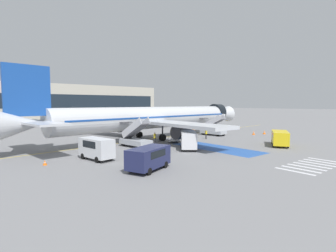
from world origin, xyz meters
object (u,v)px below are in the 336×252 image
traffic_cone_2 (254,133)px  ground_crew_3 (206,133)px  boarding_stairs_forward (213,130)px  service_van_3 (96,147)px  terminal_building (32,103)px  service_van_2 (149,157)px  ground_crew_2 (155,137)px  traffic_cone_0 (45,163)px  boarding_stairs_aft (135,140)px  fuel_tanker (70,123)px  service_van_1 (188,139)px  traffic_cone_1 (264,132)px  service_van_0 (280,137)px  baggage_cart (174,140)px  airliner (155,118)px  ground_crew_1 (194,131)px  ground_crew_0 (102,143)px

traffic_cone_2 → ground_crew_3: bearing=172.1°
boarding_stairs_forward → traffic_cone_2: boarding_stairs_forward is taller
service_van_3 → terminal_building: (8.08, 67.20, 4.90)m
service_van_2 → ground_crew_2: service_van_2 is taller
traffic_cone_0 → terminal_building: (13.09, 66.34, 6.04)m
boarding_stairs_aft → service_van_3: (-7.82, -4.56, 0.36)m
fuel_tanker → traffic_cone_2: fuel_tanker is taller
boarding_stairs_aft → service_van_1: 7.51m
ground_crew_3 → terminal_building: bearing=-142.0°
service_van_2 → service_van_1: bearing=96.8°
traffic_cone_1 → ground_crew_2: bearing=170.9°
boarding_stairs_aft → traffic_cone_1: size_ratio=8.14×
boarding_stairs_forward → service_van_3: (-26.63, -6.69, 0.38)m
service_van_0 → traffic_cone_1: (11.72, 9.30, -0.93)m
traffic_cone_1 → baggage_cart: bearing=171.3°
fuel_tanker → ground_crew_2: (3.40, -27.43, -0.70)m
airliner → baggage_cart: (-0.11, -5.20, -3.37)m
service_van_3 → terminal_building: bearing=-106.1°
ground_crew_1 → ground_crew_3: ground_crew_1 is taller
fuel_tanker → ground_crew_2: bearing=-74.8°
boarding_stairs_forward → service_van_1: (-14.24, -8.07, 0.39)m
boarding_stairs_aft → ground_crew_2: boarding_stairs_aft is taller
airliner → traffic_cone_0: (-20.17, -8.96, -3.39)m
boarding_stairs_forward → ground_crew_0: size_ratio=3.21×
service_van_0 → terminal_building: (-16.22, 75.08, 5.02)m
ground_crew_0 → traffic_cone_1: (33.08, -3.51, -0.63)m
service_van_0 → traffic_cone_0: (-29.31, 8.74, -1.02)m
baggage_cart → ground_crew_1: bearing=-106.5°
boarding_stairs_aft → ground_crew_1: (14.64, 3.10, 0.03)m
service_van_1 → service_van_3: 12.47m
boarding_stairs_forward → traffic_cone_0: (-31.64, -5.83, -0.76)m
boarding_stairs_aft → traffic_cone_0: (-12.84, -3.71, -0.78)m
ground_crew_1 → ground_crew_2: ground_crew_1 is taller
service_van_1 → service_van_2: size_ratio=1.05×
ground_crew_1 → fuel_tanker: bearing=150.1°
terminal_building → service_van_0: bearing=-77.8°
service_van_1 → ground_crew_3: service_van_1 is taller
traffic_cone_2 → service_van_3: bearing=-176.2°
ground_crew_1 → ground_crew_2: size_ratio=1.07×
service_van_0 → traffic_cone_0: service_van_0 is taller
traffic_cone_1 → service_van_0: bearing=-141.6°
service_van_3 → traffic_cone_0: 5.21m
traffic_cone_1 → ground_crew_1: bearing=155.2°
airliner → traffic_cone_2: bearing=61.0°
service_van_2 → traffic_cone_2: bearing=84.5°
boarding_stairs_forward → terminal_building: 63.51m
ground_crew_2 → ground_crew_3: size_ratio=0.95×
traffic_cone_0 → service_van_3: bearing=-9.7°
boarding_stairs_forward → service_van_0: boarding_stairs_forward is taller
airliner → boarding_stairs_forward: 12.18m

